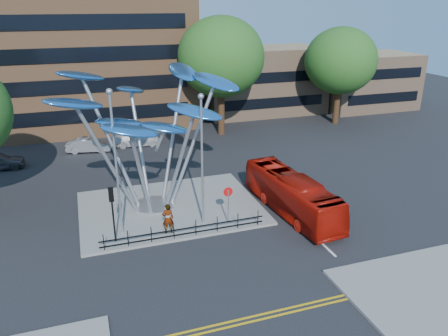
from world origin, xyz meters
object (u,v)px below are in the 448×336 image
object	(u,v)px
tree_right	(221,57)
street_lamp_right	(202,149)
tree_far	(341,61)
leaf_sculpture	(147,110)
no_entry_sign_island	(228,199)
parked_car_mid	(89,145)
pedestrian	(168,219)
traffic_light_island	(112,203)
street_lamp_left	(115,151)
red_bus	(291,194)
parked_car_right	(136,139)

from	to	relation	value
tree_right	street_lamp_right	size ratio (longest dim) A/B	1.46
tree_far	leaf_sculpture	world-z (taller)	tree_far
no_entry_sign_island	parked_car_mid	world-z (taller)	no_entry_sign_island
street_lamp_right	pedestrian	bearing A→B (deg)	-167.96
traffic_light_island	pedestrian	size ratio (longest dim) A/B	1.79
street_lamp_left	pedestrian	distance (m)	5.11
tree_right	parked_car_mid	size ratio (longest dim) A/B	2.98
no_entry_sign_island	red_bus	xyz separation A→B (m)	(4.60, 0.39, -0.50)
tree_right	red_bus	xyz separation A→B (m)	(-1.40, -19.10, -6.72)
no_entry_sign_island	pedestrian	bearing A→B (deg)	-179.76
no_entry_sign_island	pedestrian	size ratio (longest dim) A/B	1.28
parked_car_mid	tree_far	bearing A→B (deg)	-76.59
street_lamp_left	no_entry_sign_island	xyz separation A→B (m)	(6.50, -0.98, -3.54)
red_bus	parked_car_mid	world-z (taller)	red_bus
no_entry_sign_island	street_lamp_right	bearing A→B (deg)	162.13
parked_car_right	tree_right	bearing A→B (deg)	-78.23
pedestrian	street_lamp_left	bearing A→B (deg)	-18.46
no_entry_sign_island	parked_car_right	size ratio (longest dim) A/B	0.53
street_lamp_left	parked_car_right	size ratio (longest dim) A/B	1.90
leaf_sculpture	parked_car_mid	world-z (taller)	leaf_sculpture
tree_right	parked_car_mid	xyz separation A→B (m)	(-13.69, -1.67, -7.37)
traffic_light_island	no_entry_sign_island	bearing A→B (deg)	0.13
street_lamp_left	parked_car_mid	world-z (taller)	street_lamp_left
street_lamp_left	red_bus	distance (m)	11.83
tree_far	parked_car_right	bearing A→B (deg)	-177.27
leaf_sculpture	red_bus	world-z (taller)	leaf_sculpture
street_lamp_left	parked_car_mid	distance (m)	17.51
street_lamp_right	tree_far	bearing A→B (deg)	41.47
leaf_sculpture	pedestrian	xyz separation A→B (m)	(0.22, -4.18, -5.76)
tree_far	parked_car_right	world-z (taller)	tree_far
tree_far	street_lamp_right	size ratio (longest dim) A/B	1.30
no_entry_sign_island	parked_car_right	world-z (taller)	no_entry_sign_island
traffic_light_island	parked_car_mid	distance (m)	17.95
leaf_sculpture	no_entry_sign_island	bearing A→B (deg)	-45.67
street_lamp_left	pedestrian	xyz separation A→B (m)	(2.65, -1.00, -4.25)
leaf_sculpture	parked_car_right	world-z (taller)	leaf_sculpture
tree_right	red_bus	distance (m)	20.29
tree_far	street_lamp_left	size ratio (longest dim) A/B	1.23
red_bus	street_lamp_left	bearing A→B (deg)	172.21
tree_right	pedestrian	distance (m)	22.92
no_entry_sign_island	parked_car_mid	xyz separation A→B (m)	(-7.69, 17.81, -1.15)
street_lamp_left	no_entry_sign_island	distance (m)	7.47
tree_far	pedestrian	distance (m)	31.38
tree_right	parked_car_right	bearing A→B (deg)	-173.14
tree_right	street_lamp_left	world-z (taller)	tree_right
traffic_light_island	parked_car_right	world-z (taller)	traffic_light_island
red_bus	parked_car_right	xyz separation A→B (m)	(-7.79, 17.99, -0.65)
tree_right	pedestrian	bearing A→B (deg)	-116.79
no_entry_sign_island	red_bus	size ratio (longest dim) A/B	0.26
tree_right	street_lamp_left	distance (m)	22.49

